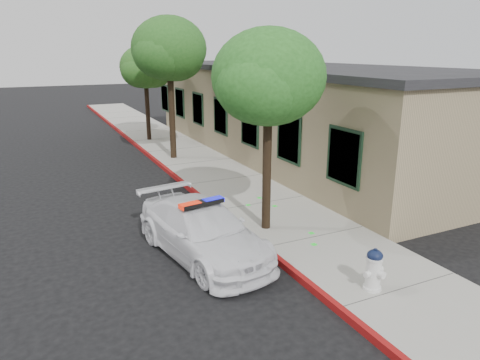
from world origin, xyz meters
name	(u,v)px	position (x,y,z in m)	size (l,w,h in m)	color
ground	(263,253)	(0.00, 0.00, 0.00)	(120.00, 120.00, 0.00)	black
sidewalk	(262,205)	(1.60, 3.00, 0.07)	(3.20, 60.00, 0.15)	gray
red_curb	(219,212)	(0.06, 3.00, 0.08)	(0.14, 60.00, 0.16)	maroon
clapboard_building	(296,111)	(6.69, 9.00, 2.13)	(7.30, 20.89, 4.24)	#9C8966
police_car	(203,230)	(-1.40, 0.55, 0.66)	(2.53, 4.77, 1.44)	white
fire_hydrant	(374,269)	(1.07, -2.74, 0.61)	(0.52, 0.45, 0.91)	silver
street_tree_near	(269,82)	(0.71, 1.13, 4.14)	(3.04, 2.92, 5.35)	black
street_tree_mid	(169,52)	(0.93, 10.35, 4.83)	(3.31, 3.32, 6.21)	black
street_tree_far	(146,69)	(1.04, 15.00, 3.94)	(2.82, 2.66, 5.04)	black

